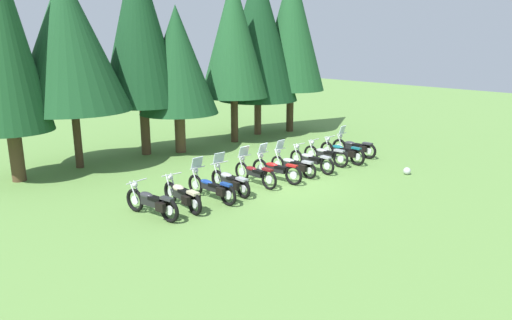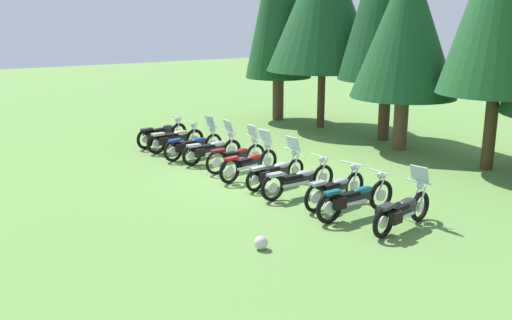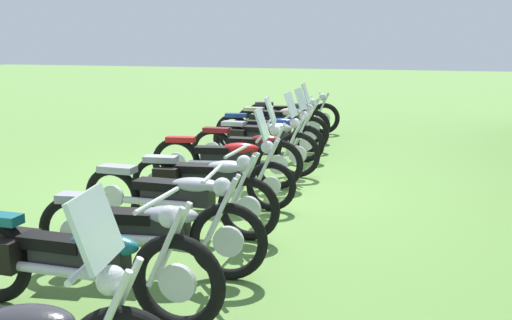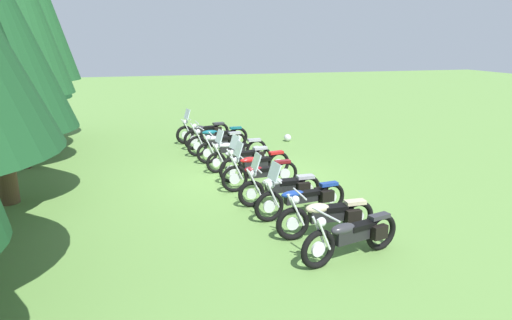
{
  "view_description": "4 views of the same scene",
  "coord_description": "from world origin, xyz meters",
  "px_view_note": "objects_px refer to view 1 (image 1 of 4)",
  "views": [
    {
      "loc": [
        -11.27,
        -12.73,
        5.11
      ],
      "look_at": [
        -0.78,
        0.17,
        0.9
      ],
      "focal_mm": 32.58,
      "sensor_mm": 36.0,
      "label": 1
    },
    {
      "loc": [
        14.06,
        -8.82,
        4.77
      ],
      "look_at": [
        0.74,
        -0.36,
        0.75
      ],
      "focal_mm": 40.84,
      "sensor_mm": 36.0,
      "label": 2
    },
    {
      "loc": [
        7.72,
        2.96,
        2.15
      ],
      "look_at": [
        0.92,
        0.66,
        0.66
      ],
      "focal_mm": 39.6,
      "sensor_mm": 36.0,
      "label": 3
    },
    {
      "loc": [
        -12.64,
        3.27,
        4.04
      ],
      "look_at": [
        -0.38,
        -0.04,
        0.68
      ],
      "focal_mm": 32.45,
      "sensor_mm": 36.0,
      "label": 4
    }
  ],
  "objects_px": {
    "motorcycle_8": "(325,154)",
    "pine_tree_5": "(258,32)",
    "pine_tree_0": "(0,29)",
    "pine_tree_6": "(291,28)",
    "motorcycle_9": "(343,152)",
    "motorcycle_1": "(183,195)",
    "motorcycle_0": "(152,203)",
    "pine_tree_1": "(68,42)",
    "motorcycle_6": "(294,164)",
    "motorcycle_7": "(311,160)",
    "motorcycle_3": "(230,181)",
    "motorcycle_10": "(354,147)",
    "pine_tree_3": "(177,61)",
    "motorcycle_5": "(276,169)",
    "motorcycle_4": "(255,173)",
    "pine_tree_2": "(139,26)",
    "pine_tree_4": "(234,37)",
    "dropped_helmet": "(407,171)",
    "motorcycle_2": "(212,187)"
  },
  "relations": [
    {
      "from": "motorcycle_8",
      "to": "pine_tree_5",
      "type": "distance_m",
      "value": 9.07
    },
    {
      "from": "pine_tree_0",
      "to": "pine_tree_6",
      "type": "xyz_separation_m",
      "value": [
        15.01,
        1.01,
        0.36
      ]
    },
    {
      "from": "motorcycle_9",
      "to": "motorcycle_1",
      "type": "bearing_deg",
      "value": 93.26
    },
    {
      "from": "motorcycle_0",
      "to": "pine_tree_1",
      "type": "distance_m",
      "value": 8.58
    },
    {
      "from": "motorcycle_6",
      "to": "motorcycle_7",
      "type": "relative_size",
      "value": 0.91
    },
    {
      "from": "motorcycle_6",
      "to": "motorcycle_0",
      "type": "bearing_deg",
      "value": 86.33
    },
    {
      "from": "motorcycle_3",
      "to": "pine_tree_0",
      "type": "height_order",
      "value": "pine_tree_0"
    },
    {
      "from": "motorcycle_10",
      "to": "pine_tree_6",
      "type": "relative_size",
      "value": 0.23
    },
    {
      "from": "motorcycle_7",
      "to": "motorcycle_10",
      "type": "xyz_separation_m",
      "value": [
        3.28,
        0.44,
        0.02
      ]
    },
    {
      "from": "pine_tree_3",
      "to": "pine_tree_5",
      "type": "bearing_deg",
      "value": 11.22
    },
    {
      "from": "motorcycle_5",
      "to": "motorcycle_7",
      "type": "bearing_deg",
      "value": -96.06
    },
    {
      "from": "motorcycle_0",
      "to": "motorcycle_1",
      "type": "distance_m",
      "value": 1.07
    },
    {
      "from": "motorcycle_3",
      "to": "motorcycle_4",
      "type": "distance_m",
      "value": 1.28
    },
    {
      "from": "motorcycle_10",
      "to": "motorcycle_7",
      "type": "bearing_deg",
      "value": 85.88
    },
    {
      "from": "motorcycle_0",
      "to": "pine_tree_2",
      "type": "xyz_separation_m",
      "value": [
        3.55,
        7.63,
        5.35
      ]
    },
    {
      "from": "motorcycle_5",
      "to": "motorcycle_10",
      "type": "xyz_separation_m",
      "value": [
        5.41,
        0.66,
        -0.01
      ]
    },
    {
      "from": "motorcycle_7",
      "to": "pine_tree_5",
      "type": "bearing_deg",
      "value": -25.22
    },
    {
      "from": "motorcycle_1",
      "to": "motorcycle_5",
      "type": "height_order",
      "value": "motorcycle_5"
    },
    {
      "from": "motorcycle_10",
      "to": "pine_tree_4",
      "type": "xyz_separation_m",
      "value": [
        -2.31,
        6.13,
        4.94
      ]
    },
    {
      "from": "motorcycle_4",
      "to": "motorcycle_6",
      "type": "xyz_separation_m",
      "value": [
        2.02,
        0.04,
        -0.02
      ]
    },
    {
      "from": "motorcycle_8",
      "to": "pine_tree_5",
      "type": "height_order",
      "value": "pine_tree_5"
    },
    {
      "from": "motorcycle_6",
      "to": "pine_tree_2",
      "type": "relative_size",
      "value": 0.24
    },
    {
      "from": "motorcycle_7",
      "to": "motorcycle_6",
      "type": "bearing_deg",
      "value": 91.97
    },
    {
      "from": "motorcycle_7",
      "to": "pine_tree_4",
      "type": "height_order",
      "value": "pine_tree_4"
    },
    {
      "from": "motorcycle_1",
      "to": "motorcycle_3",
      "type": "bearing_deg",
      "value": -81.57
    },
    {
      "from": "pine_tree_6",
      "to": "motorcycle_10",
      "type": "bearing_deg",
      "value": -107.49
    },
    {
      "from": "motorcycle_8",
      "to": "pine_tree_3",
      "type": "bearing_deg",
      "value": 21.63
    },
    {
      "from": "pine_tree_6",
      "to": "dropped_helmet",
      "type": "relative_size",
      "value": 32.32
    },
    {
      "from": "motorcycle_3",
      "to": "pine_tree_1",
      "type": "bearing_deg",
      "value": 21.72
    },
    {
      "from": "pine_tree_0",
      "to": "pine_tree_5",
      "type": "relative_size",
      "value": 0.99
    },
    {
      "from": "motorcycle_2",
      "to": "pine_tree_2",
      "type": "distance_m",
      "value": 9.29
    },
    {
      "from": "motorcycle_9",
      "to": "pine_tree_6",
      "type": "relative_size",
      "value": 0.26
    },
    {
      "from": "pine_tree_4",
      "to": "motorcycle_1",
      "type": "bearing_deg",
      "value": -135.68
    },
    {
      "from": "motorcycle_7",
      "to": "pine_tree_3",
      "type": "relative_size",
      "value": 0.36
    },
    {
      "from": "motorcycle_9",
      "to": "pine_tree_3",
      "type": "xyz_separation_m",
      "value": [
        -4.54,
        6.18,
        3.84
      ]
    },
    {
      "from": "motorcycle_2",
      "to": "pine_tree_4",
      "type": "bearing_deg",
      "value": -48.98
    },
    {
      "from": "motorcycle_1",
      "to": "pine_tree_4",
      "type": "height_order",
      "value": "pine_tree_4"
    },
    {
      "from": "motorcycle_3",
      "to": "pine_tree_6",
      "type": "height_order",
      "value": "pine_tree_6"
    },
    {
      "from": "pine_tree_3",
      "to": "pine_tree_5",
      "type": "distance_m",
      "value": 5.98
    },
    {
      "from": "motorcycle_6",
      "to": "motorcycle_8",
      "type": "height_order",
      "value": "motorcycle_6"
    },
    {
      "from": "pine_tree_2",
      "to": "pine_tree_4",
      "type": "relative_size",
      "value": 1.1
    },
    {
      "from": "motorcycle_4",
      "to": "motorcycle_8",
      "type": "relative_size",
      "value": 0.99
    },
    {
      "from": "motorcycle_6",
      "to": "motorcycle_10",
      "type": "xyz_separation_m",
      "value": [
        4.33,
        0.5,
        0.02
      ]
    },
    {
      "from": "pine_tree_5",
      "to": "motorcycle_10",
      "type": "bearing_deg",
      "value": -89.8
    },
    {
      "from": "pine_tree_0",
      "to": "pine_tree_5",
      "type": "distance_m",
      "value": 13.01
    },
    {
      "from": "motorcycle_5",
      "to": "motorcycle_9",
      "type": "xyz_separation_m",
      "value": [
        4.2,
        0.33,
        -0.01
      ]
    },
    {
      "from": "motorcycle_8",
      "to": "motorcycle_10",
      "type": "distance_m",
      "value": 2.12
    },
    {
      "from": "motorcycle_8",
      "to": "pine_tree_1",
      "type": "xyz_separation_m",
      "value": [
        -8.38,
        6.19,
        4.69
      ]
    },
    {
      "from": "motorcycle_2",
      "to": "motorcycle_3",
      "type": "height_order",
      "value": "motorcycle_2"
    },
    {
      "from": "motorcycle_7",
      "to": "motorcycle_9",
      "type": "height_order",
      "value": "motorcycle_9"
    }
  ]
}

